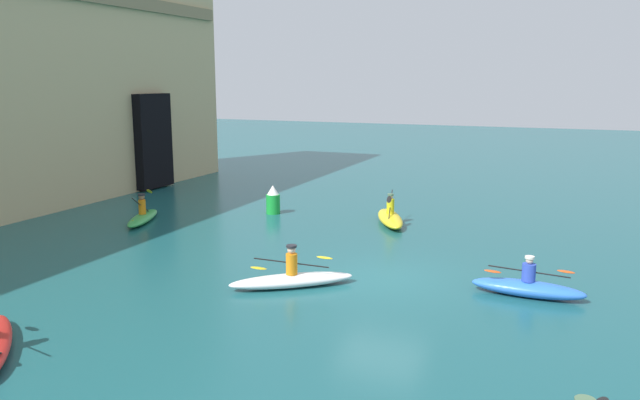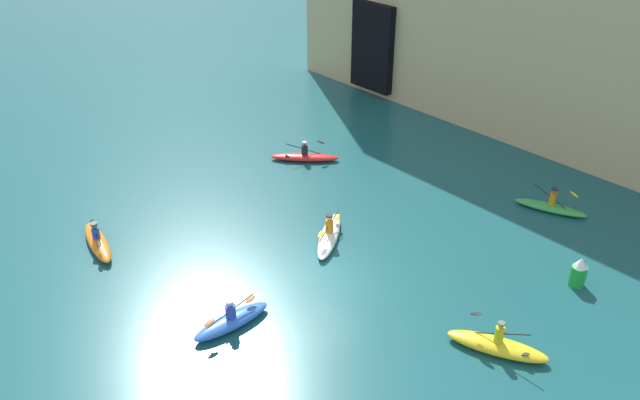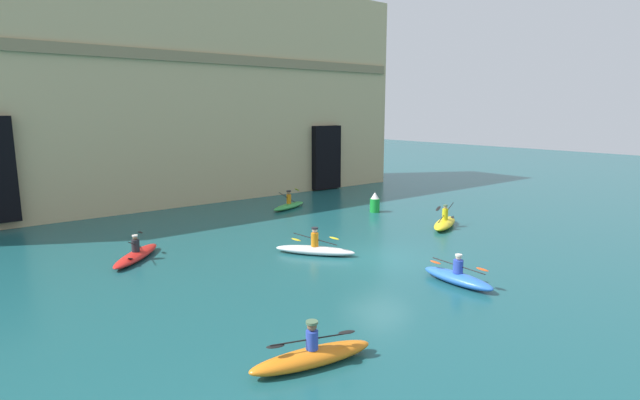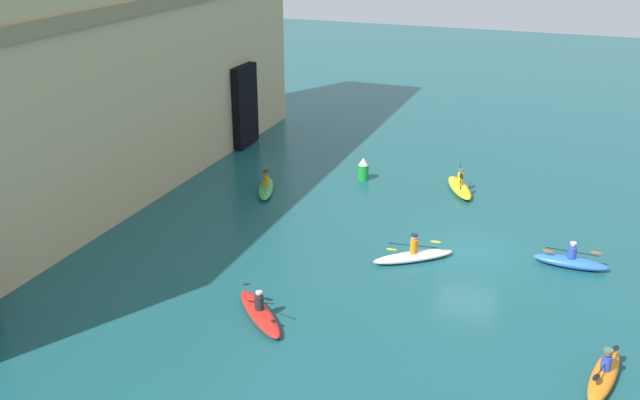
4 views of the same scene
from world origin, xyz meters
name	(u,v)px [view 4 (image 4 of 4)]	position (x,y,z in m)	size (l,w,h in m)	color
ground_plane	(471,251)	(0.00, 0.00, 0.00)	(120.00, 120.00, 0.00)	#195156
cliff_bluff	(64,55)	(-1.34, 18.42, 7.12)	(34.55, 6.74, 14.29)	tan
kayak_blue	(571,261)	(-0.01, -3.93, 0.25)	(0.82, 2.87, 1.08)	blue
kayak_yellow	(460,187)	(6.56, 1.70, 0.24)	(3.22, 2.12, 1.24)	yellow
kayak_orange	(604,374)	(-7.43, -5.24, 0.25)	(3.25, 1.26, 1.13)	orange
kayak_red	(260,312)	(-7.84, 5.94, 0.21)	(2.96, 2.97, 1.05)	red
kayak_green	(266,188)	(3.08, 10.77, 0.21)	(3.11, 1.75, 1.21)	green
kayak_white	(413,256)	(-1.70, 2.02, 0.23)	(2.64, 3.15, 1.17)	white
marker_buoy	(363,169)	(6.49, 6.76, 0.56)	(0.58, 0.58, 1.20)	green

